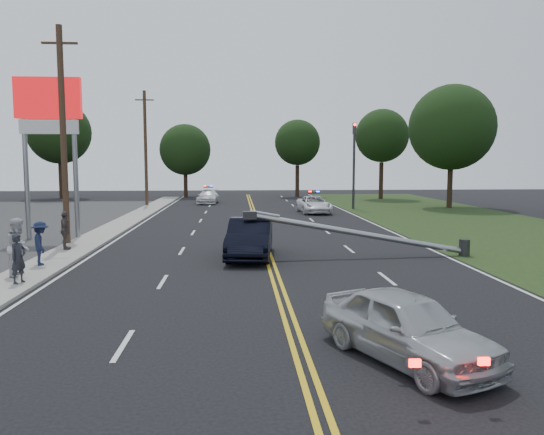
{
  "coord_description": "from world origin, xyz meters",
  "views": [
    {
      "loc": [
        -1.26,
        -13.07,
        3.88
      ],
      "look_at": [
        0.1,
        7.63,
        1.7
      ],
      "focal_mm": 35.0,
      "sensor_mm": 36.0,
      "label": 1
    }
  ],
  "objects": [
    {
      "name": "ground",
      "position": [
        0.0,
        0.0,
        0.0
      ],
      "size": [
        120.0,
        120.0,
        0.0
      ],
      "primitive_type": "plane",
      "color": "black",
      "rests_on": "ground"
    },
    {
      "name": "sidewalk",
      "position": [
        -8.4,
        10.0,
        0.06
      ],
      "size": [
        1.8,
        70.0,
        0.12
      ],
      "primitive_type": "cube",
      "color": "gray",
      "rests_on": "ground"
    },
    {
      "name": "centerline_yellow",
      "position": [
        0.0,
        10.0,
        0.01
      ],
      "size": [
        0.36,
        80.0,
        0.0
      ],
      "primitive_type": "cube",
      "color": "gold",
      "rests_on": "ground"
    },
    {
      "name": "pylon_sign",
      "position": [
        -10.5,
        14.0,
        6.0
      ],
      "size": [
        3.2,
        0.35,
        8.0
      ],
      "color": "gray",
      "rests_on": "ground"
    },
    {
      "name": "traffic_signal",
      "position": [
        8.3,
        30.0,
        4.21
      ],
      "size": [
        0.28,
        0.41,
        7.05
      ],
      "color": "#2D2D30",
      "rests_on": "ground"
    },
    {
      "name": "fallen_streetlight",
      "position": [
        4.19,
        8.0,
        0.92
      ],
      "size": [
        9.36,
        0.44,
        1.91
      ],
      "color": "#2D2D30",
      "rests_on": "ground"
    },
    {
      "name": "utility_pole_mid",
      "position": [
        -9.2,
        12.0,
        5.08
      ],
      "size": [
        1.6,
        0.28,
        10.0
      ],
      "color": "#382619",
      "rests_on": "ground"
    },
    {
      "name": "utility_pole_far",
      "position": [
        -9.2,
        34.0,
        5.08
      ],
      "size": [
        1.6,
        0.28,
        10.0
      ],
      "color": "#382619",
      "rests_on": "ground"
    },
    {
      "name": "tree_5",
      "position": [
        -20.05,
        44.94,
        6.97
      ],
      "size": [
        6.62,
        6.62,
        10.3
      ],
      "color": "black",
      "rests_on": "ground"
    },
    {
      "name": "tree_6",
      "position": [
        -6.97,
        46.27,
        5.21
      ],
      "size": [
        5.61,
        5.61,
        8.03
      ],
      "color": "black",
      "rests_on": "ground"
    },
    {
      "name": "tree_7",
      "position": [
        5.44,
        45.84,
        6.0
      ],
      "size": [
        5.04,
        5.04,
        8.55
      ],
      "color": "black",
      "rests_on": "ground"
    },
    {
      "name": "tree_8",
      "position": [
        13.81,
        41.68,
        6.57
      ],
      "size": [
        5.52,
        5.52,
        9.35
      ],
      "color": "black",
      "rests_on": "ground"
    },
    {
      "name": "tree_9",
      "position": [
        16.79,
        30.89,
        6.76
      ],
      "size": [
        7.15,
        7.15,
        10.34
      ],
      "color": "black",
      "rests_on": "ground"
    },
    {
      "name": "crashed_sedan",
      "position": [
        -0.76,
        8.28,
        0.79
      ],
      "size": [
        2.13,
        4.96,
        1.59
      ],
      "primitive_type": "imported",
      "rotation": [
        0.0,
        0.0,
        -0.09
      ],
      "color": "black",
      "rests_on": "ground"
    },
    {
      "name": "waiting_sedan",
      "position": [
        2.02,
        -3.22,
        0.69
      ],
      "size": [
        3.16,
        4.35,
        1.38
      ],
      "primitive_type": "imported",
      "rotation": [
        0.0,
        0.0,
        0.43
      ],
      "color": "#ACB0B5",
      "rests_on": "ground"
    },
    {
      "name": "emergency_a",
      "position": [
        4.57,
        26.87,
        0.64
      ],
      "size": [
        2.41,
        4.76,
        1.29
      ],
      "primitive_type": "imported",
      "rotation": [
        0.0,
        0.0,
        0.06
      ],
      "color": "white",
      "rests_on": "ground"
    },
    {
      "name": "emergency_b",
      "position": [
        -3.98,
        36.68,
        0.63
      ],
      "size": [
        2.06,
        4.45,
        1.26
      ],
      "primitive_type": "imported",
      "rotation": [
        0.0,
        0.0,
        -0.07
      ],
      "color": "silver",
      "rests_on": "ground"
    },
    {
      "name": "bystander_a",
      "position": [
        -8.07,
        3.63,
        0.9
      ],
      "size": [
        0.56,
        0.67,
        1.56
      ],
      "primitive_type": "imported",
      "rotation": [
        0.0,
        0.0,
        1.18
      ],
      "color": "#24262C",
      "rests_on": "sidewalk"
    },
    {
      "name": "bystander_b",
      "position": [
        -8.51,
        4.79,
        1.08
      ],
      "size": [
        0.81,
        1.0,
        1.92
      ],
      "primitive_type": "imported",
      "rotation": [
        0.0,
        0.0,
        1.66
      ],
      "color": "silver",
      "rests_on": "sidewalk"
    },
    {
      "name": "bystander_c",
      "position": [
        -8.45,
        6.57,
        0.93
      ],
      "size": [
        0.97,
        1.19,
        1.61
      ],
      "primitive_type": "imported",
      "rotation": [
        0.0,
        0.0,
        2.0
      ],
      "color": "#181F3C",
      "rests_on": "sidewalk"
    },
    {
      "name": "bystander_d",
      "position": [
        -8.66,
        10.04,
        0.95
      ],
      "size": [
        0.57,
        1.03,
        1.66
      ],
      "primitive_type": "imported",
      "rotation": [
        0.0,
        0.0,
        1.75
      ],
      "color": "#544843",
      "rests_on": "sidewalk"
    }
  ]
}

